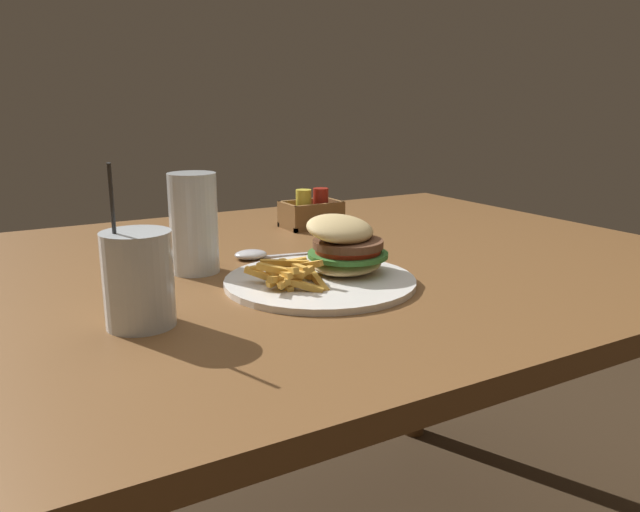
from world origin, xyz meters
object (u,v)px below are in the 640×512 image
at_px(juice_glass, 139,282).
at_px(condiment_caddy, 312,214).
at_px(meal_plate_near, 331,262).
at_px(beer_glass, 194,225).
at_px(spoon, 255,254).

bearing_deg(juice_glass, condiment_caddy, 41.50).
height_order(meal_plate_near, juice_glass, juice_glass).
height_order(beer_glass, spoon, beer_glass).
distance_m(meal_plate_near, spoon, 0.20).
bearing_deg(beer_glass, juice_glass, -124.74).
bearing_deg(meal_plate_near, juice_glass, -171.17).
relative_size(beer_glass, spoon, 0.88).
relative_size(beer_glass, juice_glass, 0.79).
xyz_separation_m(juice_glass, spoon, (0.26, 0.24, -0.05)).
height_order(beer_glass, condiment_caddy, beer_glass).
height_order(meal_plate_near, spoon, meal_plate_near).
relative_size(meal_plate_near, condiment_caddy, 2.34).
bearing_deg(condiment_caddy, spoon, -139.21).
distance_m(beer_glass, spoon, 0.14).
bearing_deg(spoon, juice_glass, 53.14).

